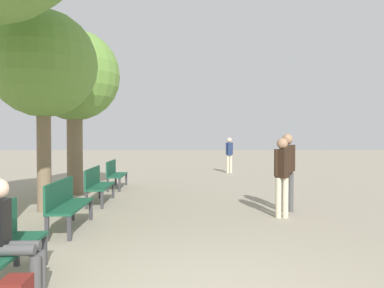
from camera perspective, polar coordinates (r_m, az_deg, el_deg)
The scene contains 9 objects.
bench_row_1 at distance 7.25m, azimuth -18.66°, elevation -8.25°, with size 0.45×1.59×0.90m.
bench_row_2 at distance 9.80m, azimuth -14.26°, elevation -5.74°, with size 0.45×1.59×0.90m.
bench_row_3 at distance 12.39m, azimuth -11.71°, elevation -4.25°, with size 0.45×1.59×0.90m.
tree_row_1 at distance 9.15m, azimuth -21.73°, elevation 11.09°, with size 2.38×2.38×4.51m.
tree_row_2 at distance 11.55m, azimuth -17.49°, elevation 9.65°, with size 2.63×2.63×4.78m.
person_seated at distance 4.55m, azimuth -26.08°, elevation -12.10°, with size 0.58×0.33×1.26m.
pedestrian_near at distance 8.66m, azimuth 14.32°, elevation -3.44°, with size 0.35×0.26×1.75m.
pedestrian_mid at distance 17.11m, azimuth 5.71°, elevation -1.34°, with size 0.33×0.25×1.62m.
pedestrian_far at distance 8.01m, azimuth 13.56°, elevation -4.19°, with size 0.34×0.30×1.66m.
Camera 1 is at (-0.15, -3.84, 1.72)m, focal length 35.00 mm.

